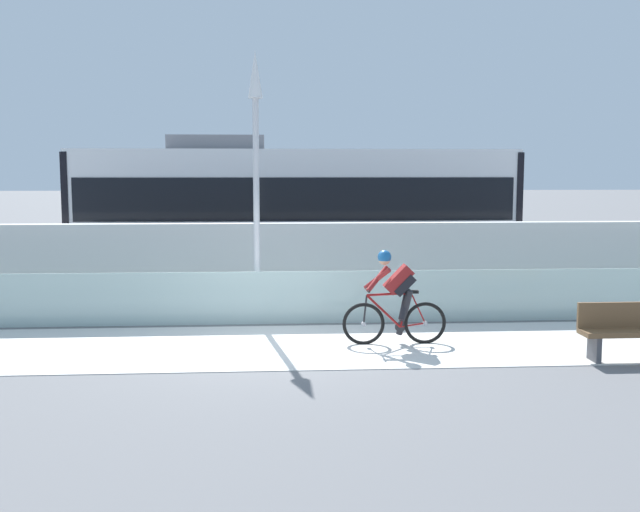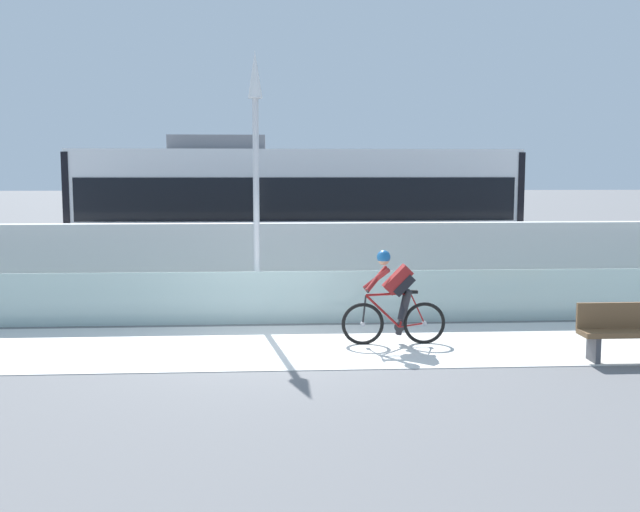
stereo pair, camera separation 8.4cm
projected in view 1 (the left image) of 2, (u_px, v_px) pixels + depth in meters
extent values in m
plane|color=slate|center=(276.00, 346.00, 12.53)|extent=(200.00, 200.00, 0.00)
cube|color=silver|center=(276.00, 346.00, 12.53)|extent=(32.00, 3.20, 0.01)
cube|color=#ADC6C1|center=(275.00, 298.00, 14.31)|extent=(32.00, 0.05, 1.02)
cube|color=silver|center=(275.00, 265.00, 16.05)|extent=(32.00, 0.36, 1.82)
cube|color=#595654|center=(274.00, 289.00, 18.61)|extent=(32.00, 0.08, 0.01)
cube|color=#595654|center=(274.00, 280.00, 20.03)|extent=(32.00, 0.08, 0.01)
cube|color=silver|center=(295.00, 211.00, 19.14)|extent=(11.00, 2.50, 3.10)
cube|color=black|center=(295.00, 197.00, 19.10)|extent=(10.56, 2.54, 1.04)
cube|color=#19599E|center=(295.00, 264.00, 19.30)|extent=(10.78, 2.53, 0.28)
cube|color=slate|center=(216.00, 143.00, 18.81)|extent=(2.40, 1.10, 0.36)
cube|color=#232326|center=(158.00, 272.00, 19.08)|extent=(1.40, 1.88, 0.20)
cylinder|color=black|center=(154.00, 278.00, 18.38)|extent=(0.60, 0.10, 0.60)
cylinder|color=black|center=(162.00, 270.00, 19.80)|extent=(0.60, 0.10, 0.60)
cube|color=#232326|center=(430.00, 269.00, 19.55)|extent=(1.40, 1.88, 0.20)
cylinder|color=black|center=(436.00, 275.00, 18.85)|extent=(0.60, 0.10, 0.60)
cylinder|color=black|center=(424.00, 268.00, 20.27)|extent=(0.60, 0.10, 0.60)
cube|color=black|center=(79.00, 212.00, 18.78)|extent=(0.16, 2.54, 2.94)
cube|color=black|center=(503.00, 210.00, 19.50)|extent=(0.16, 2.54, 2.94)
torus|color=black|center=(364.00, 324.00, 12.59)|extent=(0.72, 0.06, 0.72)
cylinder|color=#99999E|center=(364.00, 324.00, 12.59)|extent=(0.07, 0.10, 0.07)
torus|color=black|center=(425.00, 323.00, 12.66)|extent=(0.72, 0.06, 0.72)
cylinder|color=#99999E|center=(425.00, 323.00, 12.66)|extent=(0.07, 0.10, 0.07)
cylinder|color=maroon|center=(384.00, 311.00, 12.59)|extent=(0.60, 0.04, 0.58)
cylinder|color=maroon|center=(406.00, 310.00, 12.61)|extent=(0.22, 0.04, 0.59)
cylinder|color=maroon|center=(389.00, 294.00, 12.56)|extent=(0.76, 0.04, 0.07)
cylinder|color=maroon|center=(413.00, 325.00, 12.65)|extent=(0.43, 0.03, 0.09)
cylinder|color=maroon|center=(418.00, 308.00, 12.62)|extent=(0.27, 0.02, 0.53)
cylinder|color=black|center=(365.00, 310.00, 12.56)|extent=(0.08, 0.03, 0.49)
cube|color=black|center=(411.00, 292.00, 12.58)|extent=(0.24, 0.10, 0.05)
cylinder|color=black|center=(367.00, 289.00, 12.52)|extent=(0.03, 0.58, 0.03)
cylinder|color=#262628|center=(400.00, 327.00, 12.64)|extent=(0.18, 0.02, 0.18)
cube|color=maroon|center=(398.00, 279.00, 12.54)|extent=(0.50, 0.28, 0.51)
cube|color=black|center=(404.00, 285.00, 12.56)|extent=(0.38, 0.30, 0.38)
sphere|color=tan|center=(384.00, 259.00, 12.49)|extent=(0.20, 0.20, 0.20)
sphere|color=#195999|center=(385.00, 257.00, 12.48)|extent=(0.23, 0.23, 0.23)
cylinder|color=maroon|center=(377.00, 279.00, 12.52)|extent=(0.44, 0.41, 0.41)
cylinder|color=maroon|center=(377.00, 279.00, 12.52)|extent=(0.44, 0.41, 0.41)
cylinder|color=black|center=(404.00, 313.00, 12.61)|extent=(0.29, 0.33, 0.80)
cylinder|color=black|center=(405.00, 304.00, 12.60)|extent=(0.29, 0.33, 0.54)
cylinder|color=gray|center=(258.00, 316.00, 14.63)|extent=(0.24, 0.24, 0.20)
cylinder|color=silver|center=(256.00, 209.00, 14.39)|extent=(0.12, 0.12, 4.20)
cone|color=white|center=(255.00, 74.00, 14.10)|extent=(0.28, 0.28, 0.90)
cube|color=brown|center=(633.00, 332.00, 11.51)|extent=(1.60, 0.44, 0.08)
cube|color=brown|center=(627.00, 315.00, 11.68)|extent=(1.60, 0.06, 0.40)
cube|color=#4C4C51|center=(594.00, 349.00, 11.49)|extent=(0.08, 0.36, 0.41)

